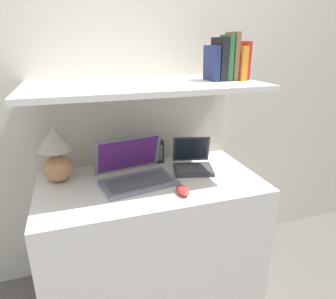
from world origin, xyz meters
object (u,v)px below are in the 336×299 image
object	(u,v)px
book_brown	(232,56)
book_green	(226,58)
laptop_large	(135,173)
book_red	(243,61)
book_orange	(237,63)
laptop_small	(193,163)
book_black	(219,59)
computer_mouse	(183,190)
table_lamp	(56,153)
router_box	(155,152)
book_navy	(212,63)

from	to	relation	value
book_brown	book_green	bearing A→B (deg)	180.00
laptop_large	book_green	bearing A→B (deg)	4.78
book_red	book_orange	size ratio (longest dim) A/B	1.13
laptop_small	book_black	distance (m)	0.61
laptop_small	book_black	xyz separation A→B (m)	(0.14, -0.01, 0.60)
computer_mouse	book_green	world-z (taller)	book_green
laptop_small	book_green	bearing A→B (deg)	-3.11
table_lamp	book_orange	distance (m)	1.12
table_lamp	computer_mouse	world-z (taller)	table_lamp
book_green	book_black	world-z (taller)	book_green
table_lamp	router_box	xyz separation A→B (m)	(0.58, 0.09, -0.09)
laptop_small	book_red	size ratio (longest dim) A/B	1.34
book_navy	table_lamp	bearing A→B (deg)	174.11
book_navy	book_black	bearing A→B (deg)	0.00
table_lamp	book_red	xyz separation A→B (m)	(1.05, -0.09, 0.46)
table_lamp	laptop_large	bearing A→B (deg)	-18.36
computer_mouse	book_navy	xyz separation A→B (m)	(0.26, 0.26, 0.60)
table_lamp	computer_mouse	xyz separation A→B (m)	(0.60, -0.35, -0.15)
laptop_large	book_green	xyz separation A→B (m)	(0.54, 0.05, 0.60)
book_black	laptop_large	bearing A→B (deg)	-174.82
table_lamp	laptop_large	xyz separation A→B (m)	(0.40, -0.13, -0.11)
router_box	book_black	size ratio (longest dim) A/B	0.64
laptop_large	book_brown	size ratio (longest dim) A/B	1.71
book_brown	computer_mouse	bearing A→B (deg)	-145.08
book_orange	book_black	xyz separation A→B (m)	(-0.11, 0.00, 0.02)
book_green	book_navy	xyz separation A→B (m)	(-0.09, 0.00, -0.03)
laptop_small	book_red	world-z (taller)	book_red
book_red	book_green	bearing A→B (deg)	180.00
computer_mouse	router_box	distance (m)	0.45
computer_mouse	book_orange	bearing A→B (deg)	32.35
computer_mouse	book_orange	distance (m)	0.78
book_orange	book_brown	bearing A→B (deg)	180.00
laptop_large	router_box	xyz separation A→B (m)	(0.18, 0.23, 0.02)
router_box	book_orange	bearing A→B (deg)	-22.88
book_red	book_orange	bearing A→B (deg)	180.00
laptop_small	book_orange	distance (m)	0.63
computer_mouse	book_black	world-z (taller)	book_black
router_box	book_brown	world-z (taller)	book_brown
book_red	book_navy	bearing A→B (deg)	180.00
laptop_small	laptop_large	bearing A→B (deg)	-171.41
computer_mouse	book_red	size ratio (longest dim) A/B	0.58
laptop_small	router_box	distance (m)	0.26
book_black	book_navy	bearing A→B (deg)	180.00
laptop_small	book_orange	bearing A→B (deg)	-2.22
laptop_large	book_navy	bearing A→B (deg)	5.69
book_red	book_brown	world-z (taller)	book_brown
book_black	book_brown	bearing A→B (deg)	0.00
laptop_large	book_brown	world-z (taller)	book_brown
table_lamp	book_brown	bearing A→B (deg)	-5.17
computer_mouse	book_red	distance (m)	0.80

